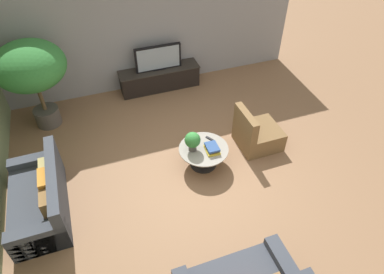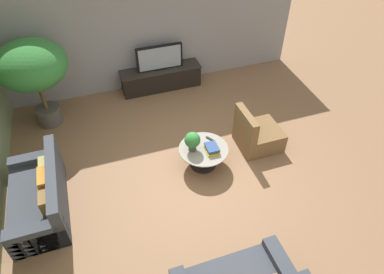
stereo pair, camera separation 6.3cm
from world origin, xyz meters
TOP-DOWN VIEW (x-y plane):
  - ground_plane at (0.00, 0.00)m, footprint 24.00×24.00m
  - back_wall_stone at (0.00, 3.26)m, footprint 7.40×0.12m
  - media_console at (0.24, 2.94)m, footprint 1.92×0.50m
  - television at (0.24, 2.94)m, footprint 1.08×0.13m
  - coffee_table at (0.30, 0.17)m, footprint 0.91×0.91m
  - couch_by_wall at (-2.56, 0.07)m, footprint 0.84×1.72m
  - armchair_wicker at (1.47, 0.32)m, footprint 0.80×0.76m
  - potted_palm_tall at (-2.39, 2.43)m, footprint 1.36×1.36m
  - potted_plant_tabletop at (0.09, 0.20)m, footprint 0.29×0.29m
  - book_stack at (0.42, 0.06)m, footprint 0.26×0.31m
  - remote_black at (0.49, 0.37)m, footprint 0.12×0.16m
  - remote_silver at (0.20, 0.41)m, footprint 0.15×0.12m

SIDE VIEW (x-z plane):
  - ground_plane at x=0.00m, z-range 0.00..0.00m
  - media_console at x=0.24m, z-range 0.01..0.53m
  - armchair_wicker at x=1.47m, z-range -0.16..0.70m
  - coffee_table at x=0.30m, z-range 0.08..0.49m
  - couch_by_wall at x=-2.56m, z-range -0.13..0.71m
  - remote_black at x=0.49m, z-range 0.41..0.43m
  - remote_silver at x=0.20m, z-range 0.41..0.43m
  - book_stack at x=0.42m, z-range 0.41..0.52m
  - potted_plant_tabletop at x=0.09m, z-range 0.44..0.82m
  - television at x=0.24m, z-range 0.52..1.11m
  - potted_palm_tall at x=-2.39m, z-range 0.41..2.28m
  - back_wall_stone at x=0.00m, z-range 0.00..3.00m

